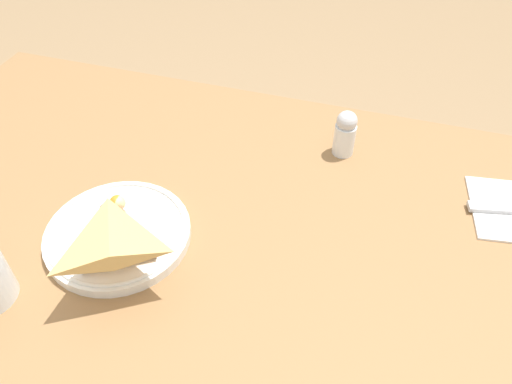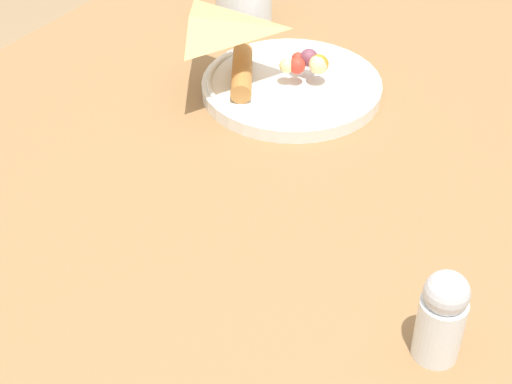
% 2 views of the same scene
% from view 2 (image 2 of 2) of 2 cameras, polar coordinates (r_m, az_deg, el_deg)
% --- Properties ---
extents(dining_table, '(1.27, 0.81, 0.75)m').
position_cam_2_polar(dining_table, '(0.89, -0.62, -2.99)').
color(dining_table, olive).
rests_on(dining_table, ground_plane).
extents(plate_pizza, '(0.21, 0.21, 0.05)m').
position_cam_2_polar(plate_pizza, '(0.94, 2.49, 8.01)').
color(plate_pizza, white).
rests_on(plate_pizza, dining_table).
extents(salt_shaker, '(0.04, 0.04, 0.09)m').
position_cam_2_polar(salt_shaker, '(0.62, 13.36, -8.76)').
color(salt_shaker, white).
rests_on(salt_shaker, dining_table).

